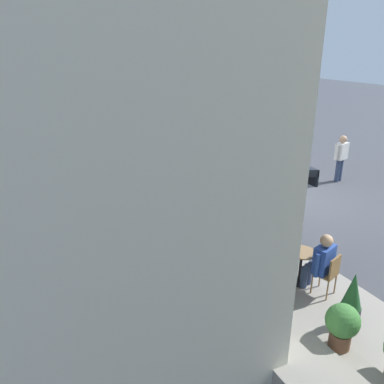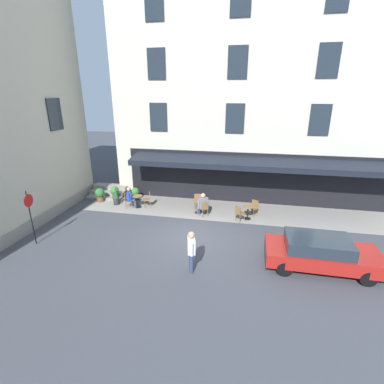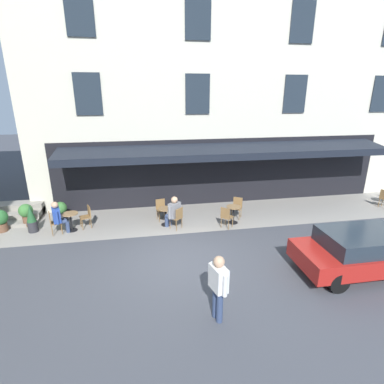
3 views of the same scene
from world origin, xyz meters
TOP-DOWN VIEW (x-y plane):
  - ground_plane at (0.00, 0.00)m, footprint 70.00×70.00m
  - sidewalk_cafe_terrace at (-3.25, -3.40)m, footprint 20.50×3.20m
  - cafe_building_facade at (-4.00, -9.49)m, footprint 20.00×10.70m
  - back_alley_steps at (6.60, -4.59)m, footprint 2.40×1.75m
  - cafe_table_near_entrance at (-2.74, -2.44)m, footprint 0.60×0.60m
  - cafe_chair_wicker_near_door at (-2.29, -1.99)m, footprint 0.57×0.57m
  - cafe_chair_wicker_under_awning at (-3.08, -2.97)m, footprint 0.55×0.55m
  - cafe_table_streetside at (3.84, -2.84)m, footprint 0.60×0.60m
  - cafe_chair_wicker_kerbside at (4.44, -2.65)m, footprint 0.51×0.51m
  - cafe_chair_wicker_corner_right at (3.25, -3.07)m, footprint 0.52×0.52m
  - cafe_table_far_end at (0.09, -2.72)m, footprint 0.60×0.60m
  - cafe_chair_wicker_back_row at (-0.35, -2.27)m, footprint 0.57×0.57m
  - cafe_chair_wicker_by_window at (0.23, -3.34)m, footprint 0.48×0.48m
  - seated_patron_in_grey at (-0.20, -2.42)m, footprint 0.67×0.68m
  - seated_companion_in_blue at (4.24, -2.71)m, footprint 0.63×0.65m
  - walking_pedestrian_in_white at (-0.65, 2.92)m, footprint 0.40×0.69m
  - potted_plant_under_sign at (5.74, -3.67)m, footprint 0.55×0.55m
  - potted_plant_entrance_right at (5.34, -3.02)m, footprint 0.38×0.38m
  - potted_plant_by_steps at (4.51, -4.12)m, footprint 0.53×0.53m
  - potted_plant_entrance_left at (6.58, -3.28)m, footprint 0.60×0.60m
  - parked_car_red at (-5.59, 1.71)m, footprint 4.32×1.84m

SIDE VIEW (x-z plane):
  - ground_plane at x=0.00m, z-range 0.00..0.00m
  - sidewalk_cafe_terrace at x=-3.25m, z-range 0.00..0.01m
  - back_alley_steps at x=6.60m, z-range -0.06..0.54m
  - potted_plant_by_steps at x=4.51m, z-range 0.02..0.81m
  - cafe_table_near_entrance at x=-2.74m, z-range 0.12..0.87m
  - cafe_table_streetside at x=3.84m, z-range 0.12..0.87m
  - cafe_table_far_end at x=0.09m, z-range 0.12..0.87m
  - potted_plant_entrance_left at x=6.58m, z-range 0.05..0.95m
  - cafe_chair_wicker_near_door at x=-2.29m, z-range 0.09..1.00m
  - cafe_chair_wicker_under_awning at x=-3.08m, z-range 0.09..1.00m
  - cafe_chair_wicker_kerbside at x=4.44m, z-range 0.09..1.00m
  - cafe_chair_wicker_corner_right at x=3.25m, z-range 0.09..1.00m
  - cafe_chair_wicker_back_row at x=-0.35m, z-range 0.09..1.00m
  - cafe_chair_wicker_by_window at x=0.23m, z-range 0.09..1.00m
  - potted_plant_entrance_right at x=5.34m, z-range -0.01..1.12m
  - potted_plant_under_sign at x=5.74m, z-range 0.09..1.04m
  - seated_companion_in_blue at x=4.24m, z-range 0.05..1.36m
  - parked_car_red at x=-5.59m, z-range 0.05..1.38m
  - seated_patron_in_grey at x=-0.20m, z-range 0.04..1.40m
  - walking_pedestrian_in_white at x=-0.65m, z-range 0.14..1.87m
  - cafe_building_facade at x=-4.00m, z-range -0.01..14.99m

